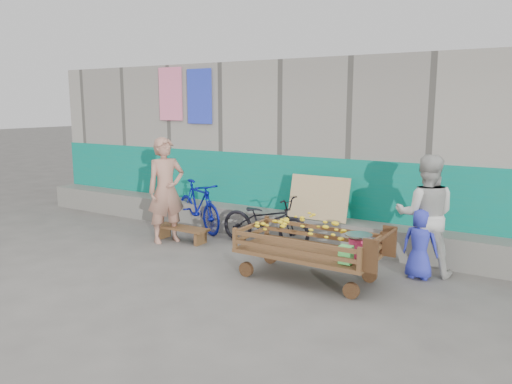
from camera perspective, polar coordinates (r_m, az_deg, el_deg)
The scene contains 9 objects.
ground at distance 6.43m, azimuth -3.92°, elevation -10.62°, with size 80.00×80.00×0.00m, color #54514D.
building_wall at distance 9.63m, azimuth 10.15°, elevation 5.13°, with size 12.00×3.50×3.00m.
banana_cart at distance 6.51m, azimuth 5.64°, elevation -5.22°, with size 1.93×0.88×0.82m.
bench at distance 8.44m, azimuth -8.48°, elevation -4.38°, with size 0.98×0.29×0.24m.
vendor_man at distance 8.30m, azimuth -10.24°, elevation 0.19°, with size 0.63×0.42×1.73m, color #A6725F.
woman at distance 6.99m, azimuth 18.79°, elevation -2.52°, with size 0.79×0.61×1.62m, color beige.
child at distance 6.88m, azimuth 18.24°, elevation -5.64°, with size 0.46×0.30×0.93m, color #2A32B2.
bicycle_dark at distance 8.03m, azimuth 1.06°, elevation -3.30°, with size 0.55×1.56×0.82m, color black.
bicycle_blue at distance 9.03m, azimuth -6.61°, elevation -1.59°, with size 0.43×1.51×0.91m, color navy.
Camera 1 is at (3.51, -4.88, 2.27)m, focal length 35.00 mm.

